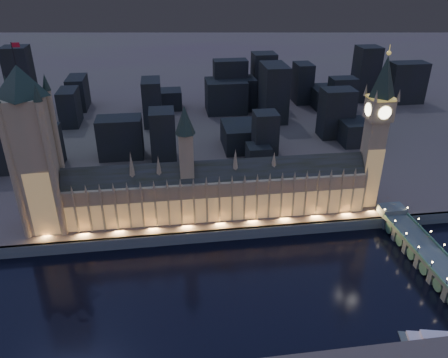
{
  "coord_description": "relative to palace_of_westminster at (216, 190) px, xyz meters",
  "views": [
    {
      "loc": [
        -29.79,
        -193.9,
        167.7
      ],
      "look_at": [
        5.0,
        55.0,
        38.0
      ],
      "focal_mm": 35.0,
      "sensor_mm": 36.0,
      "label": 1
    }
  ],
  "objects": [
    {
      "name": "ground_plane",
      "position": [
        -0.6,
        -61.75,
        -26.37
      ],
      "size": [
        2000.0,
        2000.0,
        0.0
      ],
      "primitive_type": "plane",
      "color": "black",
      "rests_on": "ground"
    },
    {
      "name": "north_bank",
      "position": [
        -0.6,
        458.25,
        -22.37
      ],
      "size": [
        2000.0,
        960.0,
        8.0
      ],
      "primitive_type": "cube",
      "color": "#523A41",
      "rests_on": "ground"
    },
    {
      "name": "embankment_wall",
      "position": [
        -0.6,
        -20.75,
        -22.37
      ],
      "size": [
        2000.0,
        2.5,
        8.0
      ],
      "primitive_type": "cube",
      "color": "#425357",
      "rests_on": "ground"
    },
    {
      "name": "palace_of_westminster",
      "position": [
        0.0,
        0.0,
        0.0
      ],
      "size": [
        202.0,
        21.88,
        78.0
      ],
      "color": "#88835B",
      "rests_on": "north_bank"
    },
    {
      "name": "victoria_tower",
      "position": [
        -110.6,
        0.17,
        39.92
      ],
      "size": [
        31.68,
        31.68,
        117.62
      ],
      "color": "#88835B",
      "rests_on": "north_bank"
    },
    {
      "name": "elizabeth_tower",
      "position": [
        107.4,
        0.17,
        43.53
      ],
      "size": [
        18.0,
        18.0,
        110.94
      ],
      "color": "#88835B",
      "rests_on": "north_bank"
    },
    {
      "name": "westminster_bridge",
      "position": [
        119.9,
        -65.21,
        -20.37
      ],
      "size": [
        17.26,
        113.0,
        15.9
      ],
      "color": "#425357",
      "rests_on": "ground"
    },
    {
      "name": "river_boat",
      "position": [
        95.71,
        -119.75,
        -24.81
      ],
      "size": [
        40.63,
        17.99,
        4.5
      ],
      "color": "#425357",
      "rests_on": "ground"
    },
    {
      "name": "city_backdrop",
      "position": [
        39.11,
        184.78,
        3.69
      ],
      "size": [
        479.95,
        215.63,
        74.11
      ],
      "color": "black",
      "rests_on": "north_bank"
    }
  ]
}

